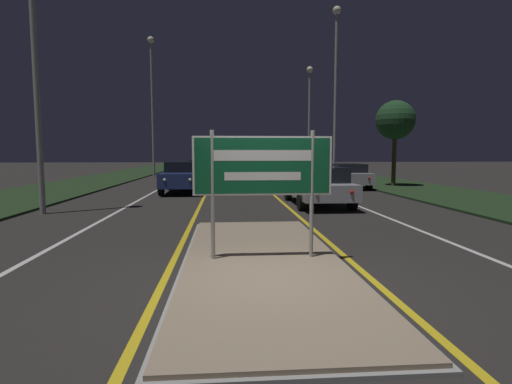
% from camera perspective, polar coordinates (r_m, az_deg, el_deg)
% --- Properties ---
extents(ground_plane, '(160.00, 160.00, 0.00)m').
position_cam_1_polar(ground_plane, '(6.14, 1.86, -12.73)').
color(ground_plane, '#282623').
extents(median_island, '(2.78, 7.41, 0.10)m').
position_cam_1_polar(median_island, '(7.11, 0.94, -9.80)').
color(median_island, '#999993').
rests_on(median_island, ground_plane).
extents(verge_left, '(5.00, 100.00, 0.08)m').
position_cam_1_polar(verge_left, '(27.34, -23.30, 1.16)').
color(verge_left, '#1E3319').
rests_on(verge_left, ground_plane).
extents(verge_right, '(5.00, 100.00, 0.08)m').
position_cam_1_polar(verge_right, '(27.78, 17.03, 1.43)').
color(verge_right, '#1E3319').
rests_on(verge_right, ground_plane).
extents(centre_line_yellow_left, '(0.12, 70.00, 0.01)m').
position_cam_1_polar(centre_line_yellow_left, '(30.87, -6.14, 1.97)').
color(centre_line_yellow_left, gold).
rests_on(centre_line_yellow_left, ground_plane).
extents(centre_line_yellow_right, '(0.12, 70.00, 0.01)m').
position_cam_1_polar(centre_line_yellow_right, '(30.93, -0.26, 2.01)').
color(centre_line_yellow_right, gold).
rests_on(centre_line_yellow_right, ground_plane).
extents(lane_line_white_left, '(0.12, 70.00, 0.01)m').
position_cam_1_polar(lane_line_white_left, '(31.06, -10.97, 1.92)').
color(lane_line_white_left, silver).
rests_on(lane_line_white_left, ground_plane).
extents(lane_line_white_right, '(0.12, 70.00, 0.01)m').
position_cam_1_polar(lane_line_white_right, '(31.23, 4.53, 2.03)').
color(lane_line_white_right, silver).
rests_on(lane_line_white_right, ground_plane).
extents(edge_line_white_left, '(0.10, 70.00, 0.01)m').
position_cam_1_polar(edge_line_white_left, '(31.54, -16.40, 1.85)').
color(edge_line_white_left, silver).
rests_on(edge_line_white_left, ground_plane).
extents(edge_line_white_right, '(0.10, 70.00, 0.01)m').
position_cam_1_polar(edge_line_white_right, '(31.83, 9.88, 2.03)').
color(edge_line_white_right, silver).
rests_on(edge_line_white_right, ground_plane).
extents(highway_sign, '(2.39, 0.07, 2.22)m').
position_cam_1_polar(highway_sign, '(6.86, 0.96, 3.16)').
color(highway_sign, '#9E9E99').
rests_on(highway_sign, median_island).
extents(streetlight_left_far, '(0.53, 0.53, 11.16)m').
position_cam_1_polar(streetlight_left_far, '(34.14, -14.64, 14.03)').
color(streetlight_left_far, '#9E9E99').
rests_on(streetlight_left_far, ground_plane).
extents(streetlight_right_near, '(0.54, 0.54, 11.33)m').
position_cam_1_polar(streetlight_right_near, '(27.60, 11.32, 16.45)').
color(streetlight_right_near, '#9E9E99').
rests_on(streetlight_right_near, ground_plane).
extents(streetlight_right_far, '(0.56, 0.56, 9.33)m').
position_cam_1_polar(streetlight_right_far, '(35.59, 7.64, 12.36)').
color(streetlight_right_far, '#9E9E99').
rests_on(streetlight_right_far, ground_plane).
extents(car_receding_0, '(1.97, 4.75, 1.43)m').
position_cam_1_polar(car_receding_0, '(14.98, 8.82, 1.05)').
color(car_receding_0, '#B7B7BC').
rests_on(car_receding_0, ground_plane).
extents(car_receding_1, '(1.93, 4.34, 1.35)m').
position_cam_1_polar(car_receding_1, '(22.64, 12.71, 2.37)').
color(car_receding_1, '#B7B7BC').
rests_on(car_receding_1, ground_plane).
extents(car_receding_2, '(1.87, 4.12, 1.45)m').
position_cam_1_polar(car_receding_2, '(30.02, 8.46, 3.32)').
color(car_receding_2, maroon).
rests_on(car_receding_2, ground_plane).
extents(car_receding_3, '(1.87, 4.71, 1.35)m').
position_cam_1_polar(car_receding_3, '(41.31, 4.48, 3.87)').
color(car_receding_3, '#4C514C').
rests_on(car_receding_3, ground_plane).
extents(car_approaching_0, '(1.91, 4.72, 1.51)m').
position_cam_1_polar(car_approaching_0, '(20.06, -10.38, 2.28)').
color(car_approaching_0, navy).
rests_on(car_approaching_0, ground_plane).
extents(car_approaching_1, '(2.01, 4.64, 1.39)m').
position_cam_1_polar(car_approaching_1, '(32.50, -7.92, 3.41)').
color(car_approaching_1, black).
rests_on(car_approaching_1, ground_plane).
extents(roadside_palm_right, '(2.19, 2.19, 4.81)m').
position_cam_1_polar(roadside_palm_right, '(24.17, 19.28, 9.61)').
color(roadside_palm_right, '#4C3823').
rests_on(roadside_palm_right, verge_right).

